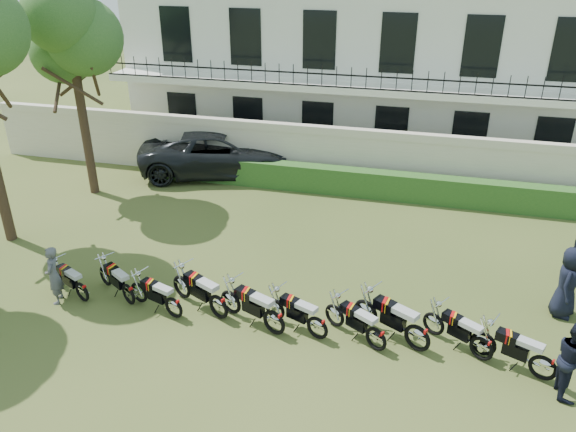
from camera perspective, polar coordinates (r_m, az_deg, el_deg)
name	(u,v)px	position (r m, az deg, el deg)	size (l,w,h in m)	color
ground	(294,299)	(14.98, 0.57, -8.40)	(100.00, 100.00, 0.00)	#3E4D1F
perimeter_wall	(345,157)	(21.50, 5.80, 6.01)	(30.00, 0.35, 2.30)	beige
hedge	(367,184)	(20.89, 8.07, 3.29)	(18.00, 0.60, 1.00)	#1E4A1A
building	(369,60)	(26.57, 8.22, 15.40)	(20.40, 9.60, 7.40)	silver
tree_west_near	(70,29)	(20.93, -21.31, 17.25)	(3.40, 3.20, 7.90)	#473323
motorcycle_0	(81,288)	(15.59, -20.24, -6.84)	(1.60, 0.83, 0.94)	black
motorcycle_1	(128,289)	(15.09, -15.94, -7.19)	(1.59, 1.02, 0.99)	black
motorcycle_2	(173,303)	(14.32, -11.57, -8.64)	(1.73, 0.76, 0.98)	black
motorcycle_3	(218,301)	(14.08, -7.10, -8.60)	(1.88, 1.02, 1.11)	black
motorcycle_4	(274,317)	(13.46, -1.43, -10.21)	(1.92, 0.95, 1.11)	black
motorcycle_5	(317,323)	(13.37, 3.01, -10.78)	(1.76, 0.86, 1.01)	black
motorcycle_6	(376,334)	(13.18, 8.97, -11.74)	(1.62, 1.03, 1.01)	black
motorcycle_7	(418,332)	(13.30, 13.07, -11.41)	(1.91, 1.12, 1.16)	black
motorcycle_8	(482,343)	(13.48, 19.14, -12.13)	(1.60, 1.05, 1.00)	black
motorcycle_9	(544,362)	(13.41, 24.58, -13.36)	(1.77, 0.90, 1.03)	black
suv	(221,152)	(22.85, -6.80, 6.43)	(2.96, 6.41, 1.78)	black
inspector	(54,275)	(15.66, -22.72, -5.58)	(0.58, 0.38, 1.59)	slate
officer_1	(574,359)	(13.08, 27.03, -12.83)	(0.85, 0.66, 1.74)	black
officer_3	(568,282)	(15.52, 26.54, -6.04)	(0.92, 0.60, 1.89)	black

